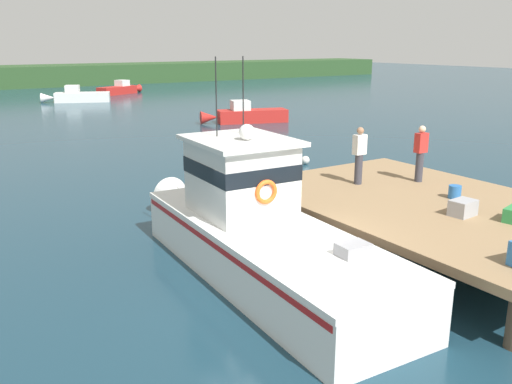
% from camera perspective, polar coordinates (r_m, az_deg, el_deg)
% --- Properties ---
extents(ground_plane, '(200.00, 200.00, 0.00)m').
position_cam_1_polar(ground_plane, '(11.77, 1.98, -10.28)').
color(ground_plane, '#193847').
extents(dock, '(6.00, 9.00, 1.20)m').
position_cam_1_polar(dock, '(14.51, 17.77, -1.47)').
color(dock, '#4C3D2D').
rests_on(dock, ground).
extents(main_fishing_boat, '(2.94, 9.88, 4.80)m').
position_cam_1_polar(main_fishing_boat, '(12.39, -0.15, -3.89)').
color(main_fishing_boat, white).
rests_on(main_fishing_boat, ground).
extents(crate_stack_mid_dock, '(0.64, 0.49, 0.38)m').
position_cam_1_polar(crate_stack_mid_dock, '(13.53, 20.87, -1.56)').
color(crate_stack_mid_dock, '#9E9EA3').
rests_on(crate_stack_mid_dock, dock).
extents(bait_bucket, '(0.32, 0.32, 0.34)m').
position_cam_1_polar(bait_bucket, '(14.96, 20.12, 0.01)').
color(bait_bucket, '#2866B2').
rests_on(bait_bucket, dock).
extents(deckhand_by_the_boat, '(0.36, 0.22, 1.63)m').
position_cam_1_polar(deckhand_by_the_boat, '(16.30, 16.86, 4.00)').
color(deckhand_by_the_boat, '#383842').
rests_on(deckhand_by_the_boat, dock).
extents(deckhand_further_back, '(0.36, 0.22, 1.63)m').
position_cam_1_polar(deckhand_further_back, '(15.61, 10.77, 3.90)').
color(deckhand_further_back, '#383842').
rests_on(deckhand_further_back, dock).
extents(moored_boat_outer_mooring, '(5.37, 3.44, 1.39)m').
position_cam_1_polar(moored_boat_outer_mooring, '(58.02, -14.08, 10.40)').
color(moored_boat_outer_mooring, red).
rests_on(moored_boat_outer_mooring, ground).
extents(moored_boat_far_right, '(5.79, 2.82, 1.45)m').
position_cam_1_polar(moored_boat_far_right, '(36.05, -1.04, 8.09)').
color(moored_boat_far_right, red).
rests_on(moored_boat_far_right, ground).
extents(moored_boat_far_left, '(5.82, 3.22, 1.48)m').
position_cam_1_polar(moored_boat_far_left, '(51.10, -18.20, 9.51)').
color(moored_boat_far_left, silver).
rests_on(moored_boat_far_left, ground).
extents(mooring_buoy_channel_marker, '(0.42, 0.42, 0.42)m').
position_cam_1_polar(mooring_buoy_channel_marker, '(20.00, 3.33, 1.23)').
color(mooring_buoy_channel_marker, '#EA5B19').
rests_on(mooring_buoy_channel_marker, ground).
extents(mooring_buoy_inshore, '(0.36, 0.36, 0.36)m').
position_cam_1_polar(mooring_buoy_inshore, '(23.67, 5.22, 3.35)').
color(mooring_buoy_inshore, silver).
rests_on(mooring_buoy_inshore, ground).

